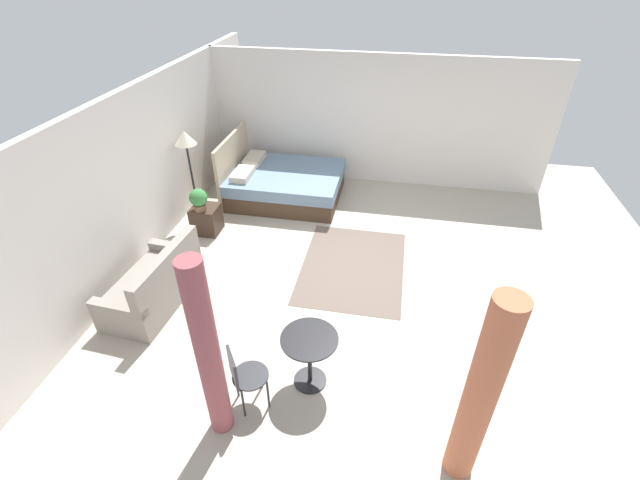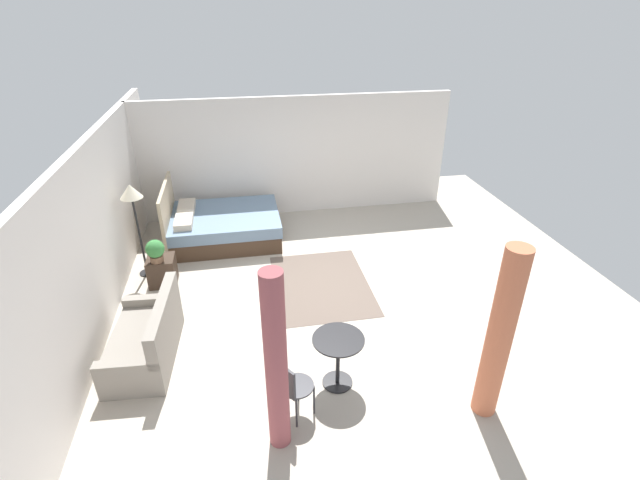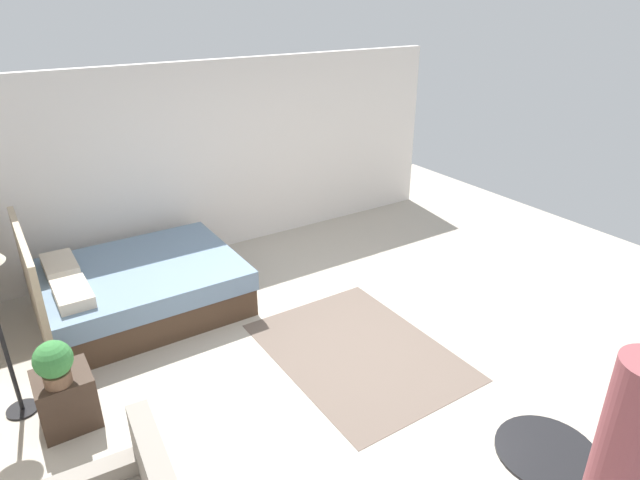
% 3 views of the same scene
% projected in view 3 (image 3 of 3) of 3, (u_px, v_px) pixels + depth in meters
% --- Properties ---
extents(ground_plane, '(9.27, 9.68, 0.02)m').
position_uv_depth(ground_plane, '(363.00, 353.00, 5.45)').
color(ground_plane, '#B2A899').
extents(wall_right, '(0.12, 6.68, 2.54)m').
position_uv_depth(wall_right, '(226.00, 157.00, 7.30)').
color(wall_right, silver).
rests_on(wall_right, ground).
extents(area_rug, '(2.11, 1.56, 0.01)m').
position_uv_depth(area_rug, '(358.00, 351.00, 5.45)').
color(area_rug, '#66564C').
rests_on(area_rug, ground).
extents(bed, '(1.68, 2.13, 1.20)m').
position_uv_depth(bed, '(135.00, 288.00, 6.02)').
color(bed, '#473323').
rests_on(bed, ground).
extents(nightstand, '(0.43, 0.44, 0.48)m').
position_uv_depth(nightstand, '(66.00, 399.00, 4.47)').
color(nightstand, '#38281E').
rests_on(nightstand, ground).
extents(potted_plant, '(0.30, 0.30, 0.38)m').
position_uv_depth(potted_plant, '(54.00, 362.00, 4.19)').
color(potted_plant, brown).
rests_on(potted_plant, nightstand).
extents(balcony_table, '(0.63, 0.63, 0.70)m').
position_uv_depth(balcony_table, '(541.00, 476.00, 3.45)').
color(balcony_table, black).
rests_on(balcony_table, ground).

